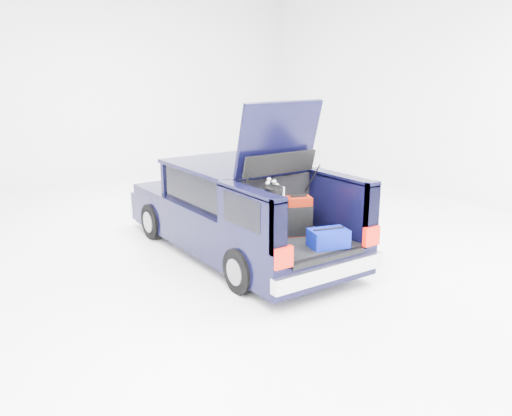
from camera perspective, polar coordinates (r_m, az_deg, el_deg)
ground at (r=8.77m, az=-1.85°, el=-4.70°), size 14.00×14.00×0.00m
car at (r=8.66m, az=-2.26°, el=-0.30°), size 1.87×4.65×2.47m
red_suitcase at (r=7.63m, az=4.49°, el=-0.86°), size 0.41×0.35×0.58m
black_golf_bag at (r=7.18m, az=1.56°, el=-0.76°), size 0.30×0.40×0.91m
blue_golf_bag at (r=7.43m, az=2.09°, el=-0.50°), size 0.30×0.30×0.82m
blue_duffel at (r=7.22m, az=7.64°, el=-3.16°), size 0.57×0.44×0.26m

